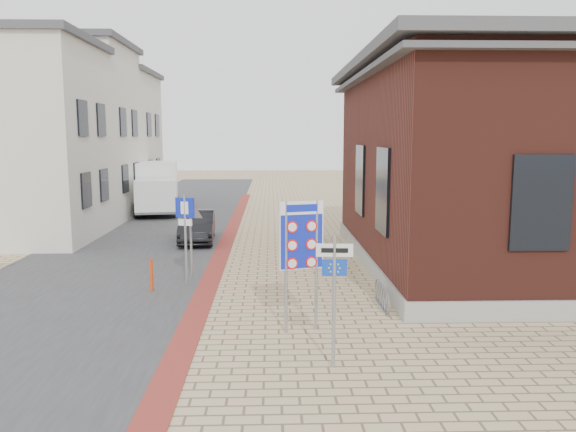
# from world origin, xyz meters

# --- Properties ---
(ground) EXTENTS (120.00, 120.00, 0.00)m
(ground) POSITION_xyz_m (0.00, 0.00, 0.00)
(ground) COLOR tan
(ground) RESTS_ON ground
(road_strip) EXTENTS (7.00, 60.00, 0.02)m
(road_strip) POSITION_xyz_m (-5.50, 15.00, 0.01)
(road_strip) COLOR #38383A
(road_strip) RESTS_ON ground
(curb_strip) EXTENTS (0.60, 40.00, 0.02)m
(curb_strip) POSITION_xyz_m (-2.00, 10.00, 0.01)
(curb_strip) COLOR maroon
(curb_strip) RESTS_ON ground
(brick_building) EXTENTS (13.00, 13.00, 6.80)m
(brick_building) POSITION_xyz_m (8.99, 7.00, 3.49)
(brick_building) COLOR gray
(brick_building) RESTS_ON ground
(townhouse_near) EXTENTS (7.40, 6.40, 8.30)m
(townhouse_near) POSITION_xyz_m (-10.99, 12.00, 4.17)
(townhouse_near) COLOR silver
(townhouse_near) RESTS_ON ground
(townhouse_mid) EXTENTS (7.40, 6.40, 9.10)m
(townhouse_mid) POSITION_xyz_m (-10.99, 18.00, 4.57)
(townhouse_mid) COLOR silver
(townhouse_mid) RESTS_ON ground
(townhouse_far) EXTENTS (7.40, 6.40, 8.30)m
(townhouse_far) POSITION_xyz_m (-10.99, 24.00, 4.17)
(townhouse_far) COLOR silver
(townhouse_far) RESTS_ON ground
(bike_rack) EXTENTS (0.08, 1.80, 0.60)m
(bike_rack) POSITION_xyz_m (2.65, 2.20, 0.26)
(bike_rack) COLOR slate
(bike_rack) RESTS_ON ground
(sedan) EXTENTS (1.62, 3.95, 1.27)m
(sedan) POSITION_xyz_m (-3.20, 11.34, 0.64)
(sedan) COLOR black
(sedan) RESTS_ON ground
(box_truck) EXTENTS (3.00, 5.73, 2.85)m
(box_truck) POSITION_xyz_m (-6.53, 19.95, 1.47)
(box_truck) COLOR slate
(box_truck) RESTS_ON ground
(border_sign) EXTENTS (0.97, 0.31, 2.92)m
(border_sign) POSITION_xyz_m (0.50, 0.50, 2.10)
(border_sign) COLOR gray
(border_sign) RESTS_ON ground
(essen_sign) EXTENTS (0.68, 0.10, 2.51)m
(essen_sign) POSITION_xyz_m (1.00, -1.50, 1.67)
(essen_sign) COLOR gray
(essen_sign) RESTS_ON ground
(parking_sign) EXTENTS (0.57, 0.22, 2.64)m
(parking_sign) POSITION_xyz_m (-2.63, 4.50, 1.81)
(parking_sign) COLOR gray
(parking_sign) RESTS_ON ground
(yield_sign) EXTENTS (0.87, 0.12, 2.44)m
(yield_sign) POSITION_xyz_m (-2.61, 5.43, 1.86)
(yield_sign) COLOR gray
(yield_sign) RESTS_ON ground
(bollard) EXTENTS (0.11, 0.11, 0.93)m
(bollard) POSITION_xyz_m (-3.50, 3.82, 0.47)
(bollard) COLOR red
(bollard) RESTS_ON ground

